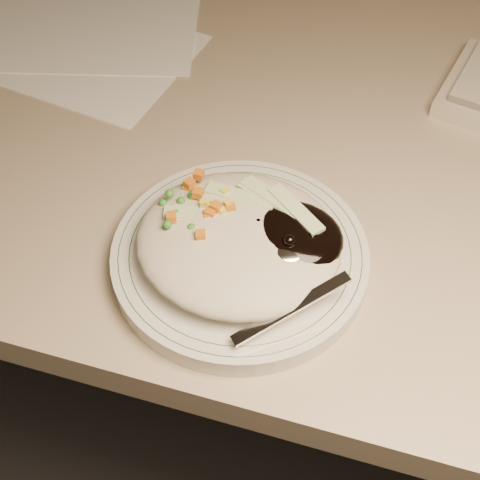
# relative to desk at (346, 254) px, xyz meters

# --- Properties ---
(desk) EXTENTS (1.40, 0.70, 0.74)m
(desk) POSITION_rel_desk_xyz_m (0.00, 0.00, 0.00)
(desk) COLOR tan
(desk) RESTS_ON ground
(plate) EXTENTS (0.25, 0.25, 0.02)m
(plate) POSITION_rel_desk_xyz_m (-0.09, -0.21, 0.21)
(plate) COLOR silver
(plate) RESTS_ON desk
(plate_rim) EXTENTS (0.23, 0.23, 0.00)m
(plate_rim) POSITION_rel_desk_xyz_m (-0.09, -0.21, 0.22)
(plate_rim) COLOR #144723
(plate_rim) RESTS_ON plate
(meal) EXTENTS (0.21, 0.19, 0.05)m
(meal) POSITION_rel_desk_xyz_m (-0.09, -0.21, 0.24)
(meal) COLOR #BBB398
(meal) RESTS_ON plate
(papers) EXTENTS (0.34, 0.32, 0.00)m
(papers) POSITION_rel_desk_xyz_m (-0.40, 0.10, 0.20)
(papers) COLOR white
(papers) RESTS_ON desk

